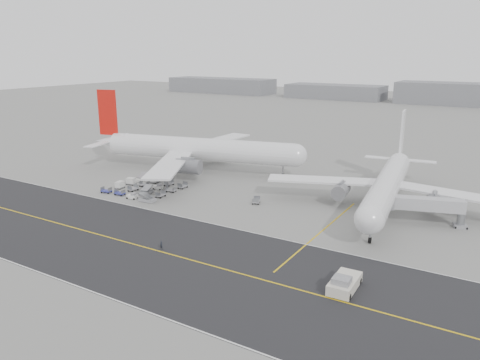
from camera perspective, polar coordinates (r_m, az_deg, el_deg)
The scene contains 10 objects.
ground at distance 101.11m, azimuth -7.25°, elevation -3.93°, with size 700.00×700.00×0.00m, color gray.
taxiway at distance 85.39m, azimuth -12.08°, elevation -7.86°, with size 220.00×59.00×0.03m.
horizon_buildings at distance 337.49m, azimuth 26.12°, elevation 8.16°, with size 520.00×28.00×28.00m, color gray, non-canonical shape.
airliner_a at distance 134.43m, azimuth -5.51°, elevation 3.81°, with size 64.10×62.70×22.45m.
airliner_b at distance 106.64m, azimuth 17.59°, elevation -0.47°, with size 53.63×54.51×18.84m.
pushback_tug at distance 70.37m, azimuth 12.59°, elevation -12.19°, with size 3.54×9.17×2.61m.
jet_bridge at distance 99.24m, azimuth 21.90°, elevation -2.92°, with size 15.11×7.08×5.68m.
gse_cluster at distance 118.43m, azimuth -11.50°, elevation -1.24°, with size 21.06×20.31×1.88m, color #9C9DA2, non-canonical shape.
stray_dolly at distance 106.16m, azimuth 1.98°, elevation -2.87°, with size 1.52×2.48×1.52m, color silver, non-canonical shape.
ground_crew_a at distance 82.96m, azimuth -9.57°, elevation -7.86°, with size 0.57×0.37×1.55m, color black.
Camera 1 is at (59.74, -74.54, 33.16)m, focal length 35.00 mm.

